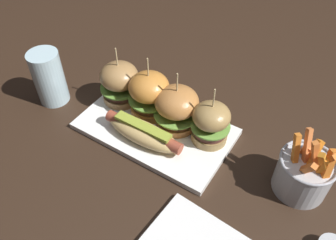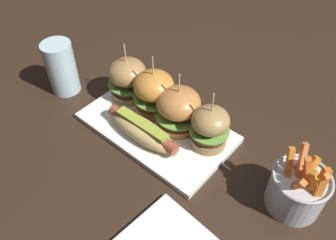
% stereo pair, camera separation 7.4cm
% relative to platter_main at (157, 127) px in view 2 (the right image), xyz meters
% --- Properties ---
extents(ground_plane, '(3.00, 3.00, 0.00)m').
position_rel_platter_main_xyz_m(ground_plane, '(0.00, 0.00, -0.01)').
color(ground_plane, black).
extents(platter_main, '(0.34, 0.20, 0.01)m').
position_rel_platter_main_xyz_m(platter_main, '(0.00, 0.00, 0.00)').
color(platter_main, white).
rests_on(platter_main, ground).
extents(hot_dog, '(0.19, 0.06, 0.04)m').
position_rel_platter_main_xyz_m(hot_dog, '(0.00, -0.05, 0.03)').
color(hot_dog, tan).
rests_on(hot_dog, platter_main).
extents(slider_far_left, '(0.10, 0.10, 0.15)m').
position_rel_platter_main_xyz_m(slider_far_left, '(-0.12, 0.04, 0.06)').
color(slider_far_left, '#9C7242').
rests_on(slider_far_left, platter_main).
extents(slider_center_left, '(0.10, 0.10, 0.15)m').
position_rel_platter_main_xyz_m(slider_center_left, '(-0.04, 0.04, 0.06)').
color(slider_center_left, '#C77D32').
rests_on(slider_center_left, platter_main).
extents(slider_center_right, '(0.10, 0.10, 0.14)m').
position_rel_platter_main_xyz_m(slider_center_right, '(0.03, 0.03, 0.06)').
color(slider_center_right, '#B2733A').
rests_on(slider_center_right, platter_main).
extents(slider_far_right, '(0.08, 0.08, 0.14)m').
position_rel_platter_main_xyz_m(slider_far_right, '(0.12, 0.03, 0.06)').
color(slider_far_right, '#9F7C46').
rests_on(slider_far_right, platter_main).
extents(fries_bucket, '(0.11, 0.11, 0.14)m').
position_rel_platter_main_xyz_m(fries_bucket, '(0.32, 0.02, 0.04)').
color(fries_bucket, '#B7BABF').
rests_on(fries_bucket, ground).
extents(water_glass, '(0.07, 0.07, 0.14)m').
position_rel_platter_main_xyz_m(water_glass, '(-0.27, -0.04, 0.06)').
color(water_glass, silver).
rests_on(water_glass, ground).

